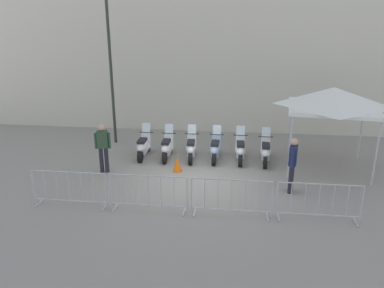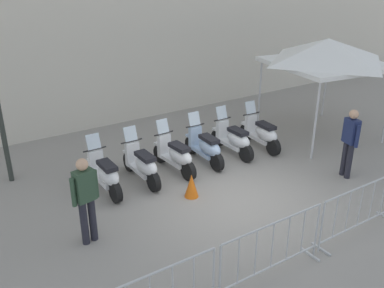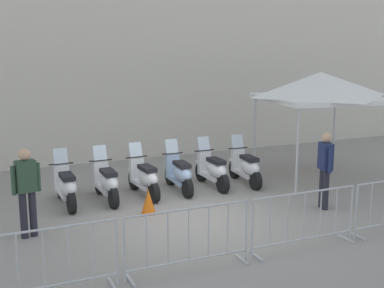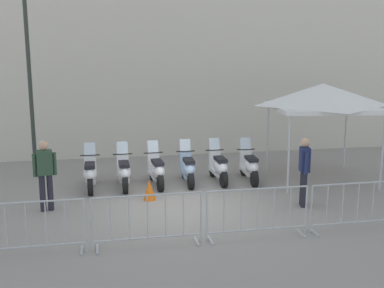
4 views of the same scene
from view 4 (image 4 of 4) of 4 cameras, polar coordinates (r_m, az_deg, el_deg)
The scene contains 16 objects.
ground_plane at distance 11.42m, azimuth -1.06°, elevation -7.80°, with size 120.00×120.00×0.00m, color gray.
motorcycle_0 at distance 12.95m, azimuth -12.75°, elevation -3.71°, with size 0.62×1.72×1.24m.
motorcycle_1 at distance 12.93m, azimuth -8.62°, elevation -3.58°, with size 0.63×1.72×1.24m.
motorcycle_2 at distance 13.02m, azimuth -4.50°, elevation -3.39°, with size 0.68×1.71×1.24m.
motorcycle_3 at distance 13.17m, azimuth -0.52°, elevation -3.18°, with size 0.58×1.73×1.24m.
motorcycle_4 at distance 13.38m, azimuth 3.42°, elevation -2.98°, with size 0.63×1.72×1.24m.
motorcycle_5 at distance 13.55m, azimuth 7.31°, elevation -2.87°, with size 0.56×1.73×1.24m.
barrier_segment_0 at distance 9.04m, azimuth -20.23°, elevation -10.11°, with size 2.15×0.71×1.07m.
barrier_segment_1 at distance 8.95m, azimuth -5.66°, elevation -9.69°, with size 2.15×0.71×1.07m.
barrier_segment_2 at distance 9.40m, azimuth 8.27°, elevation -8.71°, with size 2.15×0.71×1.07m.
barrier_segment_3 at distance 10.34m, azimuth 20.23°, elevation -7.46°, with size 2.15×0.71×1.07m.
street_lamp at distance 14.48m, azimuth -20.03°, elevation 10.39°, with size 0.36×0.36×6.17m.
officer_near_row_end at distance 11.45m, azimuth 14.02°, elevation -2.97°, with size 0.26×0.55×1.73m.
officer_mid_plaza at distance 11.34m, azimuth -18.10°, elevation -3.32°, with size 0.52×0.33×1.73m.
canopy_tent at distance 13.90m, azimuth 16.19°, elevation 5.76°, with size 2.89×2.89×2.91m.
traffic_cone at distance 11.83m, azimuth -5.41°, elevation -5.78°, with size 0.32×0.32×0.55m, color orange.
Camera 4 is at (-0.40, -10.81, 3.67)m, focal length 42.14 mm.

